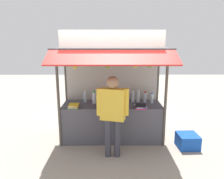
# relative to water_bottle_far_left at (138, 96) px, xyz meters

# --- Properties ---
(ground_plane) EXTENTS (20.00, 20.00, 0.00)m
(ground_plane) POSITION_rel_water_bottle_far_left_xyz_m (-0.63, -0.20, -0.99)
(ground_plane) COLOR #9E9384
(stall_counter) EXTENTS (2.28, 0.77, 0.85)m
(stall_counter) POSITION_rel_water_bottle_far_left_xyz_m (-0.63, -0.20, -0.56)
(stall_counter) COLOR #4C4C56
(stall_counter) RESTS_ON ground
(stall_structure) EXTENTS (2.48, 1.56, 2.49)m
(stall_structure) POSITION_rel_water_bottle_far_left_xyz_m (-0.63, -0.14, 0.53)
(stall_structure) COLOR #4C4742
(stall_structure) RESTS_ON ground
(water_bottle_far_left) EXTENTS (0.08, 0.08, 0.29)m
(water_bottle_far_left) POSITION_rel_water_bottle_far_left_xyz_m (0.00, 0.00, 0.00)
(water_bottle_far_left) COLOR silver
(water_bottle_far_left) RESTS_ON stall_counter
(water_bottle_front_right) EXTENTS (0.07, 0.07, 0.26)m
(water_bottle_front_right) POSITION_rel_water_bottle_far_left_xyz_m (0.16, -0.02, -0.02)
(water_bottle_front_right) COLOR silver
(water_bottle_front_right) RESTS_ON stall_counter
(water_bottle_back_right) EXTENTS (0.07, 0.07, 0.27)m
(water_bottle_back_right) POSITION_rel_water_bottle_far_left_xyz_m (-0.13, -0.00, -0.01)
(water_bottle_back_right) COLOR silver
(water_bottle_back_right) RESTS_ON stall_counter
(water_bottle_center) EXTENTS (0.08, 0.08, 0.30)m
(water_bottle_center) POSITION_rel_water_bottle_far_left_xyz_m (-1.05, -0.13, 0.00)
(water_bottle_center) COLOR silver
(water_bottle_center) RESTS_ON stall_counter
(water_bottle_mid_left) EXTENTS (0.07, 0.07, 0.25)m
(water_bottle_mid_left) POSITION_rel_water_bottle_far_left_xyz_m (0.31, -0.12, -0.02)
(water_bottle_mid_left) COLOR silver
(water_bottle_mid_left) RESTS_ON stall_counter
(water_bottle_left) EXTENTS (0.07, 0.07, 0.27)m
(water_bottle_left) POSITION_rel_water_bottle_far_left_xyz_m (-1.28, -0.00, -0.01)
(water_bottle_left) COLOR silver
(water_bottle_left) RESTS_ON stall_counter
(magazine_stack_far_right) EXTENTS (0.28, 0.32, 0.06)m
(magazine_stack_far_right) POSITION_rel_water_bottle_far_left_xyz_m (-0.00, -0.47, -0.11)
(magazine_stack_far_right) COLOR red
(magazine_stack_far_right) RESTS_ON stall_counter
(magazine_stack_back_left) EXTENTS (0.20, 0.27, 0.07)m
(magazine_stack_back_left) POSITION_rel_water_bottle_far_left_xyz_m (-0.57, -0.26, -0.10)
(magazine_stack_back_left) COLOR purple
(magazine_stack_back_left) RESTS_ON stall_counter
(magazine_stack_front_left) EXTENTS (0.23, 0.29, 0.08)m
(magazine_stack_front_left) POSITION_rel_water_bottle_far_left_xyz_m (-1.48, -0.46, -0.10)
(magazine_stack_front_left) COLOR black
(magazine_stack_front_left) RESTS_ON stall_counter
(magazine_stack_right) EXTENTS (0.23, 0.27, 0.06)m
(magazine_stack_right) POSITION_rel_water_bottle_far_left_xyz_m (-0.85, -0.46, -0.11)
(magazine_stack_right) COLOR red
(magazine_stack_right) RESTS_ON stall_counter
(banana_bunch_inner_right) EXTENTS (0.10, 0.10, 0.28)m
(banana_bunch_inner_right) POSITION_rel_water_bottle_far_left_xyz_m (-1.38, -0.68, 0.83)
(banana_bunch_inner_right) COLOR #332D23
(banana_bunch_leftmost) EXTENTS (0.09, 0.08, 0.26)m
(banana_bunch_leftmost) POSITION_rel_water_bottle_far_left_xyz_m (-0.16, -0.68, 0.83)
(banana_bunch_leftmost) COLOR #332D23
(banana_bunch_rightmost) EXTENTS (0.11, 0.11, 0.26)m
(banana_bunch_rightmost) POSITION_rel_water_bottle_far_left_xyz_m (0.13, -0.68, 0.85)
(banana_bunch_rightmost) COLOR #332D23
(banana_bunch_inner_left) EXTENTS (0.11, 0.11, 0.26)m
(banana_bunch_inner_left) POSITION_rel_water_bottle_far_left_xyz_m (-0.72, -0.69, 0.84)
(banana_bunch_inner_left) COLOR #332D23
(vendor_person) EXTENTS (0.62, 0.31, 1.64)m
(vendor_person) POSITION_rel_water_bottle_far_left_xyz_m (-0.62, -1.03, 0.00)
(vendor_person) COLOR #383842
(vendor_person) RESTS_ON ground
(plastic_crate) EXTENTS (0.45, 0.45, 0.30)m
(plastic_crate) POSITION_rel_water_bottle_far_left_xyz_m (1.02, -0.66, -0.84)
(plastic_crate) COLOR #194CB2
(plastic_crate) RESTS_ON ground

